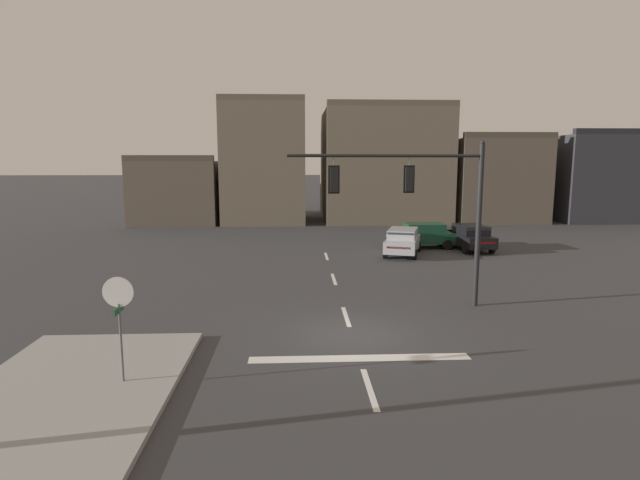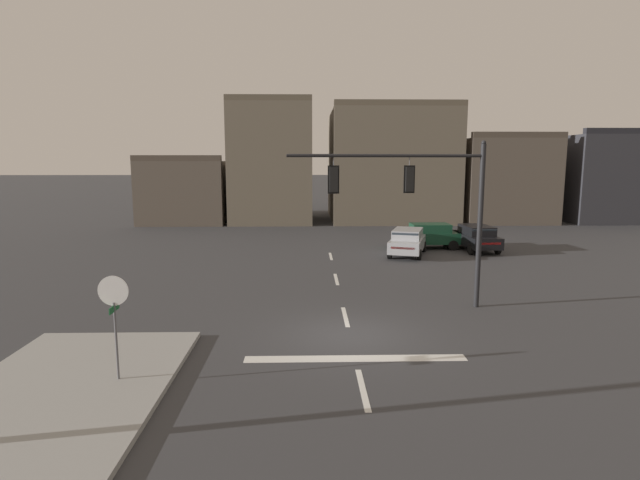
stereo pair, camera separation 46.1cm
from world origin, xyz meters
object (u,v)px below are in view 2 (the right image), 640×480
object	(u,v)px
signal_mast_near_side	(424,196)
car_lot_farside	(428,235)
stop_sign	(114,303)
car_lot_nearside	(408,241)
car_lot_middle	(476,237)

from	to	relation	value
signal_mast_near_side	car_lot_farside	xyz separation A→B (m)	(3.49, 13.76, -3.47)
signal_mast_near_side	stop_sign	size ratio (longest dim) A/B	2.63
stop_sign	car_lot_farside	size ratio (longest dim) A/B	0.63
signal_mast_near_side	car_lot_nearside	size ratio (longest dim) A/B	1.57
signal_mast_near_side	stop_sign	world-z (taller)	signal_mast_near_side
signal_mast_near_side	car_lot_nearside	bearing A→B (deg)	81.67
signal_mast_near_side	car_lot_nearside	world-z (taller)	signal_mast_near_side
signal_mast_near_side	car_lot_middle	size ratio (longest dim) A/B	1.63
stop_sign	car_lot_farside	world-z (taller)	stop_sign
car_lot_nearside	car_lot_middle	world-z (taller)	same
car_lot_middle	car_lot_farside	xyz separation A→B (m)	(-2.82, 0.91, 0.00)
car_lot_nearside	car_lot_farside	world-z (taller)	same
car_lot_middle	car_lot_farside	size ratio (longest dim) A/B	1.01
stop_sign	car_lot_farside	distance (m)	23.98
signal_mast_near_side	car_lot_farside	bearing A→B (deg)	75.77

